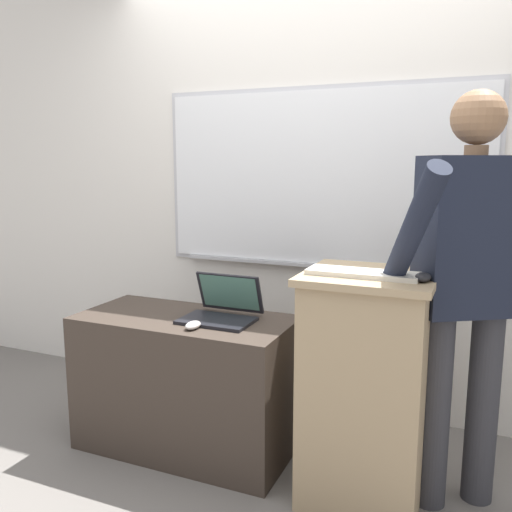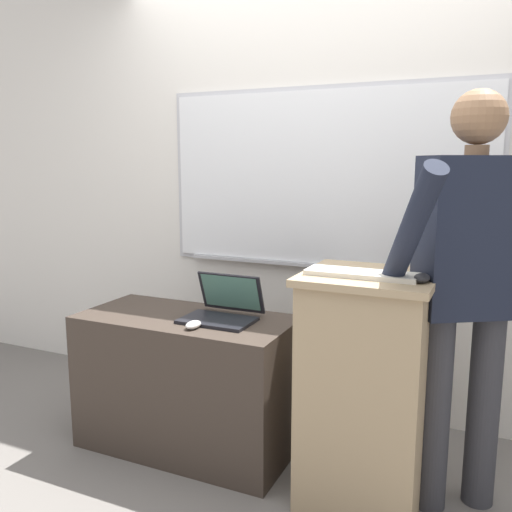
# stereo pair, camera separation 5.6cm
# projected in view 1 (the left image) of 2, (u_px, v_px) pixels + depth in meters

# --- Properties ---
(ground_plane) EXTENTS (30.00, 30.00, 0.00)m
(ground_plane) POSITION_uv_depth(u_px,v_px,m) (234.00, 509.00, 2.30)
(ground_plane) COLOR slate
(back_wall) EXTENTS (6.40, 0.17, 2.64)m
(back_wall) POSITION_uv_depth(u_px,v_px,m) (320.00, 185.00, 3.14)
(back_wall) COLOR silver
(back_wall) RESTS_ON ground_plane
(lectern_podium) EXTENTS (0.53, 0.50, 1.00)m
(lectern_podium) POSITION_uv_depth(u_px,v_px,m) (366.00, 387.00, 2.31)
(lectern_podium) COLOR tan
(lectern_podium) RESTS_ON ground_plane
(side_desk) EXTENTS (1.08, 0.52, 0.69)m
(side_desk) POSITION_uv_depth(u_px,v_px,m) (186.00, 382.00, 2.75)
(side_desk) COLOR #382D26
(side_desk) RESTS_ON ground_plane
(person_presenter) EXTENTS (0.57, 0.71, 1.73)m
(person_presenter) POSITION_uv_depth(u_px,v_px,m) (468.00, 276.00, 2.18)
(person_presenter) COLOR #333338
(person_presenter) RESTS_ON ground_plane
(laptop) EXTENTS (0.35, 0.30, 0.21)m
(laptop) POSITION_uv_depth(u_px,v_px,m) (223.00, 307.00, 2.65)
(laptop) COLOR black
(laptop) RESTS_ON side_desk
(wireless_keyboard) EXTENTS (0.44, 0.15, 0.02)m
(wireless_keyboard) POSITION_uv_depth(u_px,v_px,m) (363.00, 273.00, 2.17)
(wireless_keyboard) COLOR beige
(wireless_keyboard) RESTS_ON lectern_podium
(computer_mouse_by_laptop) EXTENTS (0.06, 0.10, 0.03)m
(computer_mouse_by_laptop) POSITION_uv_depth(u_px,v_px,m) (193.00, 325.00, 2.49)
(computer_mouse_by_laptop) COLOR silver
(computer_mouse_by_laptop) RESTS_ON side_desk
(computer_mouse_by_keyboard) EXTENTS (0.06, 0.10, 0.03)m
(computer_mouse_by_keyboard) POSITION_uv_depth(u_px,v_px,m) (423.00, 277.00, 2.06)
(computer_mouse_by_keyboard) COLOR black
(computer_mouse_by_keyboard) RESTS_ON lectern_podium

